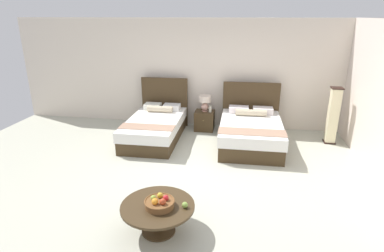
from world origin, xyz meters
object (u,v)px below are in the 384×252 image
at_px(bed_near_window, 156,126).
at_px(vase, 210,109).
at_px(bed_near_corner, 250,131).
at_px(coffee_table, 158,210).
at_px(fruit_bowl, 160,203).
at_px(nightstand, 204,120).
at_px(floor_lamp_corner, 333,116).
at_px(loose_apple, 185,205).
at_px(table_lamp, 205,101).

height_order(bed_near_window, vase, bed_near_window).
relative_size(bed_near_corner, vase, 12.57).
bearing_deg(coffee_table, fruit_bowl, -42.13).
height_order(nightstand, vase, vase).
xyz_separation_m(nightstand, floor_lamp_corner, (2.95, -0.37, 0.40)).
distance_m(bed_near_window, bed_near_corner, 2.21).
distance_m(coffee_table, floor_lamp_corner, 4.81).
height_order(bed_near_window, coffee_table, bed_near_window).
bearing_deg(vase, coffee_table, -93.22).
xyz_separation_m(nightstand, vase, (0.14, -0.04, 0.33)).
bearing_deg(loose_apple, fruit_bowl, -173.63).
xyz_separation_m(bed_near_corner, nightstand, (-1.14, 0.78, -0.07)).
bearing_deg(loose_apple, bed_near_window, 112.08).
distance_m(nightstand, floor_lamp_corner, 3.00).
distance_m(table_lamp, coffee_table, 4.13).
xyz_separation_m(coffee_table, fruit_bowl, (0.04, -0.03, 0.14)).
height_order(nightstand, coffee_table, nightstand).
bearing_deg(nightstand, table_lamp, 90.00).
bearing_deg(coffee_table, vase, 86.78).
height_order(vase, fruit_bowl, vase).
xyz_separation_m(coffee_table, floor_lamp_corner, (3.03, 3.72, 0.31)).
bearing_deg(fruit_bowl, table_lamp, 89.35).
relative_size(table_lamp, coffee_table, 0.41).
height_order(nightstand, table_lamp, table_lamp).
bearing_deg(floor_lamp_corner, loose_apple, -125.66).
distance_m(bed_near_corner, vase, 1.27).
relative_size(fruit_bowl, floor_lamp_corner, 0.31).
bearing_deg(bed_near_window, table_lamp, 36.54).
relative_size(vase, loose_apple, 2.07).
distance_m(bed_near_window, loose_apple, 3.58).
relative_size(bed_near_corner, floor_lamp_corner, 1.61).
height_order(bed_near_corner, fruit_bowl, bed_near_corner).
xyz_separation_m(vase, floor_lamp_corner, (2.80, -0.33, 0.07)).
bearing_deg(loose_apple, nightstand, 93.95).
relative_size(vase, fruit_bowl, 0.41).
bearing_deg(bed_near_corner, bed_near_window, 179.76).
distance_m(bed_near_corner, coffee_table, 3.53).
relative_size(coffee_table, floor_lamp_corner, 0.76).
bearing_deg(bed_near_window, loose_apple, -67.92).
relative_size(bed_near_corner, nightstand, 4.23).
xyz_separation_m(vase, fruit_bowl, (-0.19, -4.08, -0.10)).
distance_m(bed_near_window, table_lamp, 1.40).
xyz_separation_m(bed_near_window, fruit_bowl, (1.02, -3.35, 0.18)).
relative_size(loose_apple, floor_lamp_corner, 0.06).
bearing_deg(fruit_bowl, loose_apple, 6.37).
bearing_deg(floor_lamp_corner, bed_near_window, -174.33).
bearing_deg(bed_near_window, vase, 31.10).
bearing_deg(table_lamp, bed_near_corner, -34.86).
xyz_separation_m(nightstand, loose_apple, (0.28, -4.08, 0.21)).
bearing_deg(bed_near_window, bed_near_corner, -0.24).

